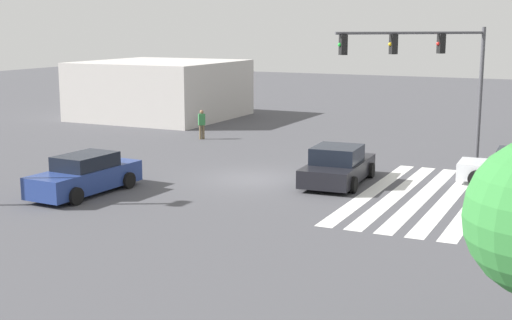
{
  "coord_description": "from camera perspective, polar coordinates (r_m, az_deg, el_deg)",
  "views": [
    {
      "loc": [
        -25.68,
        -12.31,
        6.22
      ],
      "look_at": [
        0.0,
        0.0,
        0.8
      ],
      "focal_mm": 50.0,
      "sensor_mm": 36.0,
      "label": 1
    }
  ],
  "objects": [
    {
      "name": "traffic_signal_mast",
      "position": [
        32.14,
        13.9,
        7.56
      ],
      "size": [
        5.26,
        5.26,
        6.13
      ],
      "rotation": [
        0.0,
        0.0,
        2.36
      ],
      "color": "#47474C",
      "rests_on": "ground_plane"
    },
    {
      "name": "pedestrian",
      "position": [
        39.37,
        -4.36,
        2.97
      ],
      "size": [
        0.4,
        0.42,
        1.62
      ],
      "rotation": [
        0.0,
        0.0,
        -2.42
      ],
      "color": "brown",
      "rests_on": "ground_plane"
    },
    {
      "name": "crosswalk_markings",
      "position": [
        26.9,
        14.18,
        -2.93
      ],
      "size": [
        10.84,
        5.35,
        0.01
      ],
      "rotation": [
        0.0,
        0.0,
        1.57
      ],
      "color": "silver",
      "rests_on": "ground_plane"
    },
    {
      "name": "corner_building",
      "position": [
        48.94,
        -7.62,
        5.61
      ],
      "size": [
        9.42,
        9.42,
        3.81
      ],
      "color": "#BCB7B2",
      "rests_on": "ground_plane"
    },
    {
      "name": "car_3",
      "position": [
        28.5,
        6.56,
        -0.51
      ],
      "size": [
        4.8,
        2.43,
        1.52
      ],
      "rotation": [
        0.0,
        0.0,
        0.06
      ],
      "color": "black",
      "rests_on": "ground_plane"
    },
    {
      "name": "car_2",
      "position": [
        27.3,
        -13.5,
        -1.2
      ],
      "size": [
        4.81,
        2.11,
        1.49
      ],
      "rotation": [
        0.0,
        0.0,
        3.09
      ],
      "color": "navy",
      "rests_on": "ground_plane"
    },
    {
      "name": "ground_plane",
      "position": [
        29.15,
        0.0,
        -1.55
      ],
      "size": [
        123.27,
        123.27,
        0.0
      ],
      "primitive_type": "plane",
      "color": "#47474C"
    }
  ]
}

